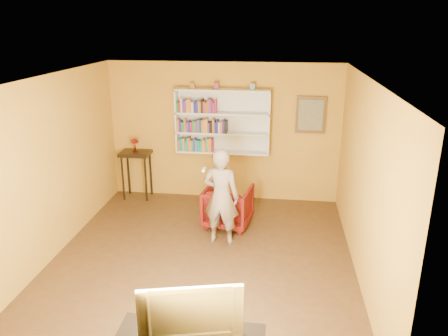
% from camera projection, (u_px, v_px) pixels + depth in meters
% --- Properties ---
extents(room_shell, '(5.30, 5.80, 2.88)m').
position_uv_depth(room_shell, '(201.00, 197.00, 6.28)').
color(room_shell, '#3F2914').
rests_on(room_shell, ground).
extents(bookshelf, '(1.80, 0.29, 1.23)m').
position_uv_depth(bookshelf, '(223.00, 121.00, 8.36)').
color(bookshelf, silver).
rests_on(bookshelf, room_shell).
extents(books_row_lower, '(0.68, 0.19, 0.27)m').
position_uv_depth(books_row_lower, '(196.00, 145.00, 8.47)').
color(books_row_lower, '#BB5D25').
rests_on(books_row_lower, bookshelf).
extents(books_row_middle, '(0.96, 0.19, 0.27)m').
position_uv_depth(books_row_middle, '(203.00, 126.00, 8.33)').
color(books_row_middle, '#BB5D25').
rests_on(books_row_middle, bookshelf).
extents(books_row_upper, '(0.75, 0.19, 0.26)m').
position_uv_depth(books_row_upper, '(197.00, 106.00, 8.22)').
color(books_row_upper, '#1D832D').
rests_on(books_row_upper, bookshelf).
extents(ornament_left, '(0.07, 0.07, 0.10)m').
position_uv_depth(ornament_left, '(192.00, 86.00, 8.15)').
color(ornament_left, '#9F5E2D').
rests_on(ornament_left, bookshelf).
extents(ornament_centre, '(0.09, 0.09, 0.12)m').
position_uv_depth(ornament_centre, '(217.00, 86.00, 8.09)').
color(ornament_centre, maroon).
rests_on(ornament_centre, bookshelf).
extents(ornament_right, '(0.09, 0.09, 0.12)m').
position_uv_depth(ornament_right, '(253.00, 86.00, 8.01)').
color(ornament_right, slate).
rests_on(ornament_right, bookshelf).
extents(framed_painting, '(0.55, 0.05, 0.70)m').
position_uv_depth(framed_painting, '(311.00, 115.00, 8.15)').
color(framed_painting, '#4E3716').
rests_on(framed_painting, room_shell).
extents(console_table, '(0.59, 0.45, 0.96)m').
position_uv_depth(console_table, '(136.00, 160.00, 8.67)').
color(console_table, black).
rests_on(console_table, ground).
extents(ruby_lustre, '(0.17, 0.16, 0.27)m').
position_uv_depth(ruby_lustre, '(135.00, 142.00, 8.56)').
color(ruby_lustre, maroon).
rests_on(ruby_lustre, console_table).
extents(armchair, '(0.88, 0.90, 0.72)m').
position_uv_depth(armchair, '(228.00, 206.00, 7.60)').
color(armchair, '#4A0506').
rests_on(armchair, ground).
extents(person, '(0.62, 0.46, 1.58)m').
position_uv_depth(person, '(221.00, 197.00, 6.87)').
color(person, '#796859').
rests_on(person, ground).
extents(game_remote, '(0.04, 0.15, 0.04)m').
position_uv_depth(game_remote, '(204.00, 169.00, 6.54)').
color(game_remote, white).
rests_on(game_remote, person).
extents(television, '(1.00, 0.36, 0.58)m').
position_uv_depth(television, '(190.00, 307.00, 4.20)').
color(television, black).
rests_on(television, tv_cabinet).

